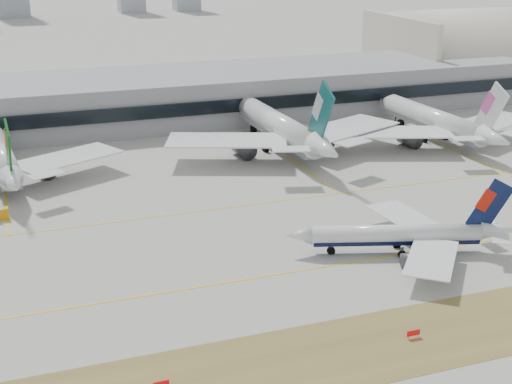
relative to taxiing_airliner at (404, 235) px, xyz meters
name	(u,v)px	position (x,y,z in m)	size (l,w,h in m)	color
ground	(244,267)	(-30.93, 4.27, -3.62)	(3000.00, 3000.00, 0.00)	#9C9A92
taxiing_airliner	(404,235)	(0.00, 0.00, 0.00)	(43.64, 37.13, 15.02)	white
widebody_eva	(3,159)	(-71.12, 70.78, 1.95)	(58.66, 57.57, 20.97)	white
widebody_cathay	(281,128)	(3.03, 71.72, 3.03)	(70.19, 68.55, 25.02)	white
widebody_china_air	(438,122)	(50.16, 65.49, 2.31)	(62.57, 61.22, 22.32)	white
terminal	(130,100)	(-30.93, 119.10, 3.88)	(280.00, 43.10, 15.00)	gray
hangar	(488,80)	(123.63, 139.27, -3.48)	(91.00, 60.00, 60.00)	beige
hold_sign_left	(161,384)	(-53.46, -27.73, -2.74)	(2.20, 0.15, 1.35)	red
hold_sign_right	(413,333)	(-14.70, -27.73, -2.74)	(2.20, 0.15, 1.35)	red
gse_b	(1,215)	(-72.52, 43.84, -2.57)	(3.55, 2.00, 2.60)	orange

